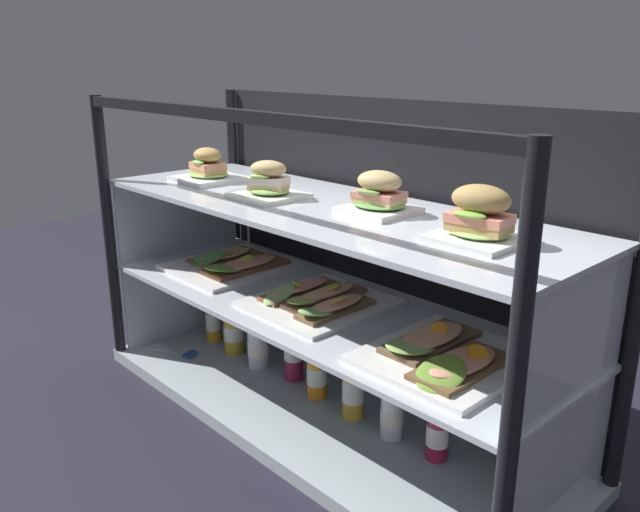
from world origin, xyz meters
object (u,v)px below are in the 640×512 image
Objects in this scene: juice_bottle_front_right_end at (258,344)px; orange_fruit_beside_bottles at (526,476)px; open_sandwich_tray_left_of_center at (318,300)px; plated_roll_sandwich_left_of_center at (208,170)px; juice_bottle_back_left at (353,387)px; plated_roll_sandwich_near_right_corner at (269,185)px; juice_bottle_back_center at (438,426)px; kitchen_scissors at (183,353)px; open_sandwich_tray_center at (231,264)px; juice_bottle_front_left_end at (213,317)px; plated_roll_sandwich_mid_right at (479,219)px; open_sandwich_tray_far_left at (444,355)px; juice_bottle_front_middle at (317,373)px; juice_bottle_front_fourth at (392,409)px; juice_bottle_front_second at (233,326)px; plated_roll_sandwich_near_left_corner at (379,196)px; juice_bottle_tucked_behind at (294,350)px.

orange_fruit_beside_bottles is at bearing 3.84° from juice_bottle_front_right_end.
juice_bottle_front_right_end is at bearing 174.54° from open_sandwich_tray_left_of_center.
juice_bottle_back_left is (0.62, 0.04, -0.55)m from plated_roll_sandwich_left_of_center.
plated_roll_sandwich_left_of_center reaches higher than juice_bottle_back_left.
plated_roll_sandwich_near_right_corner is 0.78× the size of juice_bottle_back_center.
plated_roll_sandwich_left_of_center is 0.66m from kitchen_scissors.
juice_bottle_front_left_end is (-0.16, 0.02, -0.25)m from open_sandwich_tray_center.
orange_fruit_beside_bottles is (0.13, 0.09, -0.62)m from plated_roll_sandwich_mid_right.
open_sandwich_tray_far_left is 0.57m from juice_bottle_front_middle.
juice_bottle_back_left reaches higher than juice_bottle_front_fourth.
open_sandwich_tray_center is at bearing -178.99° from juice_bottle_back_left.
juice_bottle_front_second reaches higher than kitchen_scissors.
plated_roll_sandwich_mid_right is (1.01, 0.02, 0.01)m from plated_roll_sandwich_left_of_center.
plated_roll_sandwich_near_left_corner is at bearing 172.23° from plated_roll_sandwich_mid_right.
plated_roll_sandwich_mid_right is at bearing -6.16° from juice_bottle_front_fourth.
plated_roll_sandwich_near_right_corner is at bearing -82.01° from juice_bottle_tucked_behind.
plated_roll_sandwich_left_of_center is 0.88× the size of juice_bottle_front_fourth.
juice_bottle_back_center reaches higher than kitchen_scissors.
open_sandwich_tray_left_of_center is at bearing -5.46° from juice_bottle_front_right_end.
open_sandwich_tray_far_left is at bearing -3.30° from open_sandwich_tray_left_of_center.
juice_bottle_back_center is at bearing -1.66° from juice_bottle_tucked_behind.
plated_roll_sandwich_near_right_corner is 0.93× the size of juice_bottle_front_middle.
juice_bottle_tucked_behind is 1.10× the size of juice_bottle_front_fourth.
juice_bottle_front_left_end is 0.91× the size of juice_bottle_front_second.
plated_roll_sandwich_left_of_center reaches higher than juice_bottle_front_middle.
orange_fruit_beside_bottles is at bearing 35.17° from open_sandwich_tray_far_left.
juice_bottle_front_left_end reaches higher than juice_bottle_front_middle.
orange_fruit_beside_bottles is 0.40× the size of kitchen_scissors.
juice_bottle_front_second is (-0.93, 0.06, -0.24)m from open_sandwich_tray_far_left.
juice_bottle_front_right_end is 0.73m from juice_bottle_back_center.
juice_bottle_front_middle is 0.85× the size of juice_bottle_back_center.
juice_bottle_tucked_behind is (-0.64, 0.09, -0.24)m from open_sandwich_tray_far_left.
plated_roll_sandwich_near_left_corner is at bearing 2.69° from juice_bottle_front_right_end.
juice_bottle_front_right_end is 0.87× the size of juice_bottle_back_center.
juice_bottle_front_right_end is 0.30m from kitchen_scissors.
open_sandwich_tray_left_of_center reaches higher than juice_bottle_front_middle.
plated_roll_sandwich_near_left_corner is 0.86× the size of kitchen_scissors.
plated_roll_sandwich_near_right_corner reaches higher than juice_bottle_front_middle.
open_sandwich_tray_far_left is 1.61× the size of juice_bottle_back_center.
plated_roll_sandwich_left_of_center is 0.57m from juice_bottle_front_left_end.
juice_bottle_front_middle is at bearing 172.78° from open_sandwich_tray_far_left.
open_sandwich_tray_left_of_center is 0.47m from juice_bottle_back_center.
juice_bottle_back_left reaches higher than juice_bottle_front_right_end.
juice_bottle_back_left reaches higher than juice_bottle_front_middle.
open_sandwich_tray_left_of_center is (-0.17, -0.05, -0.32)m from plated_roll_sandwich_near_left_corner.
juice_bottle_front_second is at bearing 175.60° from open_sandwich_tray_left_of_center.
juice_bottle_front_middle is 0.45m from juice_bottle_back_center.
juice_bottle_front_second is at bearing 146.57° from open_sandwich_tray_center.
plated_roll_sandwich_left_of_center is at bearing -174.45° from plated_roll_sandwich_near_left_corner.
juice_bottle_tucked_behind is 0.81m from orange_fruit_beside_bottles.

